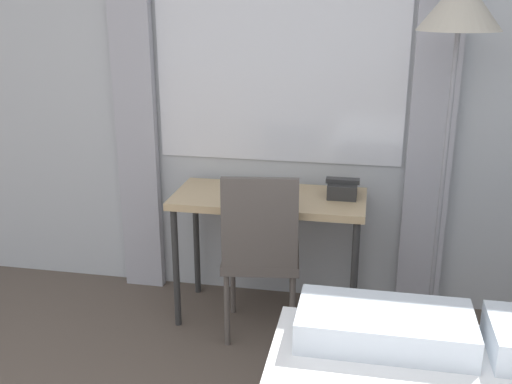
{
  "coord_description": "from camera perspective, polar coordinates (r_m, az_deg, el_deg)",
  "views": [
    {
      "loc": [
        0.74,
        -0.53,
        1.77
      ],
      "look_at": [
        0.23,
        2.1,
        0.88
      ],
      "focal_mm": 42.0,
      "sensor_mm": 36.0,
      "label": 1
    }
  ],
  "objects": [
    {
      "name": "book",
      "position": [
        3.2,
        0.88,
        -0.33
      ],
      "size": [
        0.31,
        0.23,
        0.02
      ],
      "rotation": [
        0.0,
        0.0,
        -0.1
      ],
      "color": "navy",
      "rests_on": "desk"
    },
    {
      "name": "desk_chair",
      "position": [
        3.11,
        0.44,
        -5.32
      ],
      "size": [
        0.45,
        0.45,
        0.93
      ],
      "rotation": [
        0.0,
        0.0,
        0.14
      ],
      "color": "#59514C",
      "rests_on": "ground_plane"
    },
    {
      "name": "wall_back_with_window",
      "position": [
        3.44,
        -1.1,
        11.42
      ],
      "size": [
        5.79,
        0.13,
        2.7
      ],
      "color": "silver",
      "rests_on": "ground_plane"
    },
    {
      "name": "desk",
      "position": [
        3.26,
        1.25,
        -1.59
      ],
      "size": [
        1.04,
        0.48,
        0.73
      ],
      "color": "tan",
      "rests_on": "ground_plane"
    },
    {
      "name": "standing_lamp",
      "position": [
        2.94,
        18.66,
        14.06
      ],
      "size": [
        0.38,
        0.38,
        1.85
      ],
      "color": "#4C4C51",
      "rests_on": "ground_plane"
    },
    {
      "name": "telephone",
      "position": [
        3.24,
        8.23,
        0.31
      ],
      "size": [
        0.18,
        0.16,
        0.1
      ],
      "color": "#2D2D2D",
      "rests_on": "desk"
    }
  ]
}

